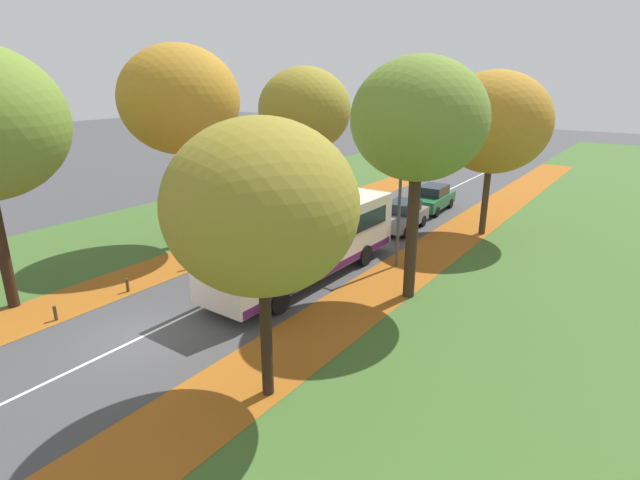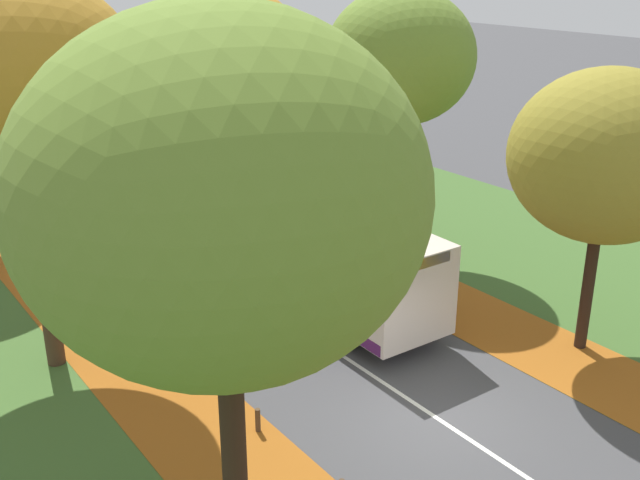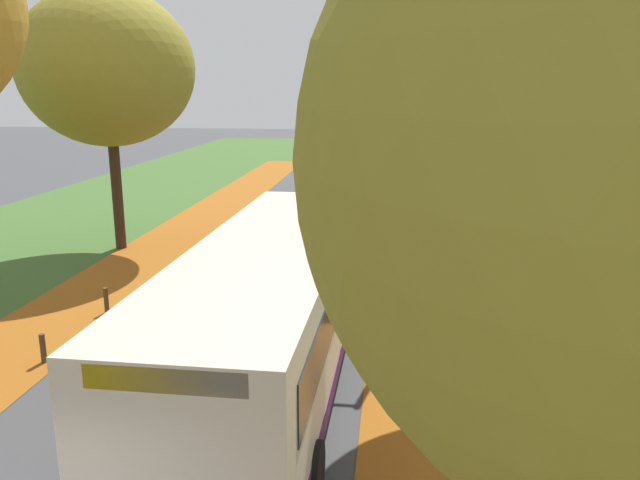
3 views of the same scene
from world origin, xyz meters
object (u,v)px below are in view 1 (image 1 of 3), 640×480
tree_left_mid (305,110)px  bollard_nearest (55,313)px  bollard_third (186,263)px  car_green_following (433,198)px  tree_right_mid (493,123)px  bus (306,241)px  tree_right_near (419,120)px  tree_left_near (180,100)px  streetlamp_right (393,185)px  bollard_fourth (232,245)px  bollard_fifth (271,230)px  car_grey_lead (402,216)px  bollard_second (127,285)px  tree_right_nearest (261,207)px

tree_left_mid → bollard_nearest: (2.48, -18.24, -5.97)m
bollard_third → car_green_following: 16.82m
tree_left_mid → tree_right_mid: (11.62, 0.72, -0.24)m
tree_left_mid → bus: size_ratio=0.85×
tree_right_near → tree_left_near: bearing=-177.5°
streetlamp_right → bus: 4.65m
bollard_fourth → tree_left_mid: bearing=104.6°
tree_left_mid → tree_right_mid: bearing=3.5°
tree_left_near → car_green_following: 16.68m
tree_right_near → streetlamp_right: (-2.20, 2.64, -3.07)m
bollard_fifth → tree_left_mid: bearing=111.0°
tree_left_mid → car_grey_lead: (7.64, -1.15, -5.44)m
bus → car_grey_lead: (0.14, 8.86, -0.89)m
tree_left_mid → tree_right_mid: tree_left_mid is taller
bollard_third → bollard_fourth: bollard_third is taller
bollard_third → bus: 5.67m
tree_right_mid → bollard_nearest: tree_right_mid is taller
car_grey_lead → car_green_following: size_ratio=1.00×
tree_right_mid → bollard_second: bearing=-119.9°
streetlamp_right → car_green_following: (-2.30, 10.23, -2.92)m
tree_right_nearest → bollard_fifth: 14.94m
tree_right_mid → car_green_following: (-4.25, 3.07, -5.20)m
bollard_third → tree_right_near: bearing=18.9°
bollard_nearest → bus: bearing=58.6°
car_green_following → tree_left_near: bearing=-119.5°
car_green_following → tree_right_nearest: bearing=-78.8°
car_green_following → tree_right_mid: bearing=-35.9°
bollard_fifth → car_green_following: bearing=64.0°
streetlamp_right → tree_right_mid: bearing=74.8°
bollard_fifth → car_green_following: car_green_following is taller
tree_right_mid → car_green_following: size_ratio=2.02×
tree_left_mid → tree_right_near: bearing=-37.4°
tree_right_nearest → bollard_fourth: (-9.07, 7.82, -4.98)m
tree_right_nearest → car_green_following: (-4.13, 20.93, -4.49)m
bollard_fourth → tree_right_nearest: bearing=-40.8°
tree_right_near → tree_right_mid: bearing=91.5°
tree_right_nearest → bollard_third: 11.37m
tree_left_near → tree_right_near: size_ratio=1.08×
tree_left_mid → bus: tree_left_mid is taller
tree_left_mid → bollard_second: tree_left_mid is taller
streetlamp_right → bollard_fourth: bearing=-158.3°
tree_left_mid → tree_right_mid: size_ratio=1.03×
tree_left_near → bus: (7.72, -0.39, -5.48)m
tree_left_mid → bus: (7.49, -10.01, -4.55)m
bollard_third → tree_left_near: bearing=135.5°
tree_right_nearest → bollard_third: bearing=151.7°
tree_right_nearest → tree_right_near: 8.21m
streetlamp_right → car_grey_lead: (-2.04, 5.28, -2.92)m
car_green_following → bus: bearing=-89.5°
tree_right_mid → bollard_fifth: 12.91m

